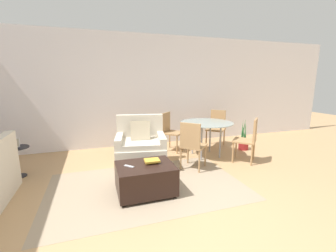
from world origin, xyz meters
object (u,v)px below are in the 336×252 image
object	(u,v)px
dining_chair_near_right	(249,137)
dining_table	(207,126)
armchair	(141,148)
picture_frame	(16,143)
dining_chair_far_right	(217,126)
ottoman	(145,178)
tv_remote_primary	(129,166)
dining_chair_near_left	(192,143)
book_stack	(152,161)
side_table	(17,156)
potted_plant_small	(244,141)
dining_chair_far_left	(170,129)

from	to	relation	value
dining_chair_near_right	dining_table	bearing A→B (deg)	135.00
armchair	picture_frame	distance (m)	2.11
dining_chair_near_right	dining_chair_far_right	xyz separation A→B (m)	(0.00, 1.25, 0.00)
ottoman	picture_frame	world-z (taller)	picture_frame
tv_remote_primary	dining_chair_near_left	size ratio (longest dim) A/B	0.16
book_stack	dining_table	size ratio (longest dim) A/B	0.20
ottoman	tv_remote_primary	distance (m)	0.31
armchair	dining_chair_near_left	bearing A→B (deg)	-26.85
armchair	book_stack	size ratio (longest dim) A/B	4.56
ottoman	dining_chair_near_right	distance (m)	2.36
ottoman	side_table	size ratio (longest dim) A/B	1.55
ottoman	dining_chair_far_right	xyz separation A→B (m)	(2.27, 1.86, 0.28)
armchair	dining_table	distance (m)	1.53
dining_table	potted_plant_small	size ratio (longest dim) A/B	1.51
dining_chair_near_right	potted_plant_small	xyz separation A→B (m)	(0.45, 0.74, -0.31)
armchair	tv_remote_primary	distance (m)	1.10
dining_chair_far_left	dining_table	bearing A→B (deg)	-45.00
side_table	dining_table	world-z (taller)	dining_table
dining_table	dining_chair_near_right	bearing A→B (deg)	-45.00
dining_table	ottoman	bearing A→B (deg)	-143.12
ottoman	dining_chair_near_right	world-z (taller)	dining_chair_near_right
side_table	dining_chair_far_left	distance (m)	3.02
dining_chair_far_right	picture_frame	bearing A→B (deg)	-171.85
book_stack	potted_plant_small	xyz separation A→B (m)	(2.60, 1.29, -0.26)
armchair	ottoman	distance (m)	1.06
picture_frame	tv_remote_primary	bearing A→B (deg)	-35.99
dining_chair_near_left	ottoman	bearing A→B (deg)	-149.19
armchair	book_stack	distance (m)	0.99
picture_frame	dining_table	size ratio (longest dim) A/B	0.14
picture_frame	dining_table	xyz separation A→B (m)	(3.58, -0.02, 0.06)
side_table	potted_plant_small	xyz separation A→B (m)	(4.66, 0.09, -0.16)
tv_remote_primary	picture_frame	bearing A→B (deg)	144.01
dining_chair_far_left	potted_plant_small	xyz separation A→B (m)	(1.70, -0.51, -0.31)
dining_chair_near_right	picture_frame	bearing A→B (deg)	171.21
tv_remote_primary	ottoman	bearing A→B (deg)	-3.77
ottoman	side_table	xyz separation A→B (m)	(-1.94, 1.26, 0.13)
side_table	book_stack	bearing A→B (deg)	-30.34
dining_chair_near_left	dining_chair_far_left	distance (m)	1.25
dining_chair_near_right	dining_chair_far_right	size ratio (longest dim) A/B	1.00
book_stack	dining_chair_near_left	size ratio (longest dim) A/B	0.25
book_stack	tv_remote_primary	distance (m)	0.35
dining_chair_far_left	picture_frame	bearing A→B (deg)	-168.48
side_table	dining_chair_far_left	xyz separation A→B (m)	(2.95, 0.60, 0.15)
book_stack	dining_chair_far_right	size ratio (longest dim) A/B	0.25
ottoman	picture_frame	distance (m)	2.34
dining_chair_near_left	dining_chair_near_right	xyz separation A→B (m)	(1.25, 0.00, 0.00)
tv_remote_primary	dining_chair_near_left	world-z (taller)	dining_chair_near_left
ottoman	picture_frame	size ratio (longest dim) A/B	5.20
book_stack	dining_chair_far_right	bearing A→B (deg)	39.91
ottoman	tv_remote_primary	bearing A→B (deg)	176.23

